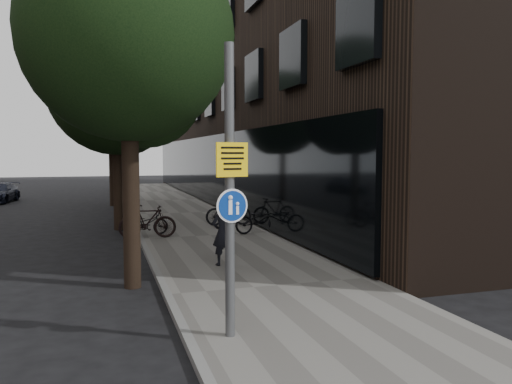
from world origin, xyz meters
name	(u,v)px	position (x,y,z in m)	size (l,w,h in m)	color
ground	(338,353)	(0.00, 0.00, 0.00)	(120.00, 120.00, 0.00)	black
sidewalk	(210,237)	(0.25, 10.00, 0.06)	(4.50, 60.00, 0.12)	slate
curb_edge	(141,240)	(-2.00, 10.00, 0.07)	(0.15, 60.00, 0.13)	slate
building_right_dark_brick	(302,51)	(8.50, 22.00, 9.00)	(12.00, 40.00, 18.00)	black
street_tree_near	(131,46)	(-2.53, 4.64, 5.11)	(4.40, 4.40, 7.50)	black
street_tree_mid	(118,93)	(-2.53, 13.14, 5.11)	(5.00, 5.00, 7.80)	black
street_tree_far	(113,112)	(-2.53, 22.14, 5.11)	(5.00, 5.00, 7.80)	black
signpost	(230,191)	(-1.39, 0.82, 2.31)	(0.50, 0.14, 4.33)	#595B5E
pedestrian	(223,233)	(-0.37, 5.51, 0.92)	(0.58, 0.38, 1.60)	black
parked_bike_facade_near	(260,219)	(2.00, 9.92, 0.60)	(0.64, 1.84, 0.96)	black
parked_bike_facade_far	(229,211)	(1.42, 12.07, 0.65)	(0.50, 1.77, 1.06)	black
parked_bike_curb_near	(146,223)	(-1.80, 10.57, 0.53)	(0.55, 1.57, 0.82)	black
parked_bike_curb_far	(147,221)	(-1.80, 10.04, 0.67)	(0.52, 1.83, 1.10)	black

